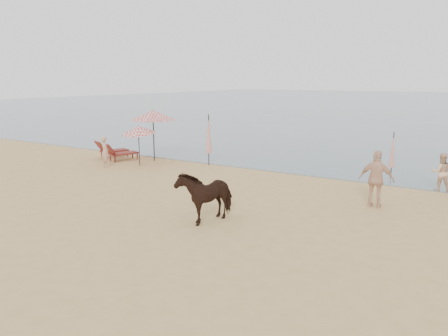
% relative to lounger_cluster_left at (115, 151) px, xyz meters
% --- Properties ---
extents(ground, '(120.00, 120.00, 0.00)m').
position_rel_lounger_cluster_left_xyz_m(ground, '(9.13, -8.50, -0.45)').
color(ground, tan).
rests_on(ground, ground).
extents(sea, '(160.00, 140.00, 0.06)m').
position_rel_lounger_cluster_left_xyz_m(sea, '(9.13, 71.50, -0.45)').
color(sea, '#51606B').
rests_on(sea, ground).
extents(lounger_cluster_left, '(2.30, 2.26, 0.65)m').
position_rel_lounger_cluster_left_xyz_m(lounger_cluster_left, '(0.00, 0.00, 0.00)').
color(lounger_cluster_left, maroon).
rests_on(lounger_cluster_left, ground).
extents(umbrella_open_left_a, '(2.36, 2.36, 2.69)m').
position_rel_lounger_cluster_left_xyz_m(umbrella_open_left_a, '(2.14, 0.74, 1.96)').
color(umbrella_open_left_a, black).
rests_on(umbrella_open_left_a, ground).
extents(umbrella_open_left_b, '(1.63, 1.66, 2.08)m').
position_rel_lounger_cluster_left_xyz_m(umbrella_open_left_b, '(2.38, -0.66, 1.35)').
color(umbrella_open_left_b, black).
rests_on(umbrella_open_left_b, ground).
extents(umbrella_closed_left, '(0.31, 0.31, 2.56)m').
position_rel_lounger_cluster_left_xyz_m(umbrella_closed_left, '(5.26, 1.28, 1.12)').
color(umbrella_closed_left, black).
rests_on(umbrella_closed_left, ground).
extents(umbrella_closed_right, '(0.25, 0.25, 2.04)m').
position_rel_lounger_cluster_left_xyz_m(umbrella_closed_right, '(13.69, 2.96, 0.80)').
color(umbrella_closed_right, black).
rests_on(umbrella_closed_right, ground).
extents(cow, '(1.21, 2.01, 1.59)m').
position_rel_lounger_cluster_left_xyz_m(cow, '(10.02, -6.00, 0.34)').
color(cow, black).
rests_on(cow, ground).
extents(beachgoer_left, '(0.66, 0.56, 1.52)m').
position_rel_lounger_cluster_left_xyz_m(beachgoer_left, '(1.17, -1.79, 0.31)').
color(beachgoer_left, tan).
rests_on(beachgoer_left, ground).
extents(beachgoer_right_a, '(0.88, 0.79, 1.49)m').
position_rel_lounger_cluster_left_xyz_m(beachgoer_right_a, '(15.75, 1.72, 0.29)').
color(beachgoer_right_a, '#E2B48D').
rests_on(beachgoer_right_a, ground).
extents(beachgoer_right_b, '(1.15, 0.51, 1.94)m').
position_rel_lounger_cluster_left_xyz_m(beachgoer_right_b, '(14.14, -1.86, 0.52)').
color(beachgoer_right_b, '#DBA989').
rests_on(beachgoer_right_b, ground).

